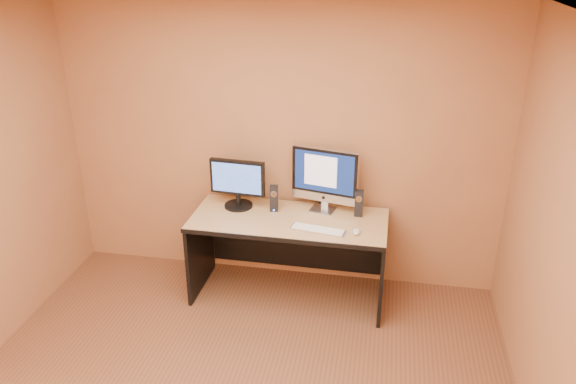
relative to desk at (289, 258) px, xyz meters
name	(u,v)px	position (x,y,z in m)	size (l,w,h in m)	color
walls	(214,258)	(-0.16, -1.59, 0.91)	(4.00, 4.00, 2.60)	#9B663E
ceiling	(199,25)	(-0.16, -1.59, 2.21)	(4.00, 4.00, 0.00)	white
desk	(289,258)	(0.00, 0.00, 0.00)	(1.69, 0.74, 0.78)	tan
imac	(324,180)	(0.27, 0.22, 0.68)	(0.60, 0.22, 0.58)	#B3B4B8
second_monitor	(238,184)	(-0.49, 0.16, 0.61)	(0.51, 0.25, 0.44)	black
speaker_left	(274,198)	(-0.16, 0.14, 0.51)	(0.07, 0.08, 0.23)	black
speaker_right	(359,203)	(0.59, 0.17, 0.51)	(0.07, 0.08, 0.23)	black
keyboard	(318,230)	(0.28, -0.17, 0.40)	(0.45, 0.12, 0.02)	#BABABF
mouse	(356,231)	(0.60, -0.17, 0.41)	(0.06, 0.11, 0.04)	silver
cable_a	(323,205)	(0.26, 0.31, 0.40)	(0.01, 0.01, 0.23)	black
cable_b	(316,206)	(0.20, 0.29, 0.40)	(0.01, 0.01, 0.19)	black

